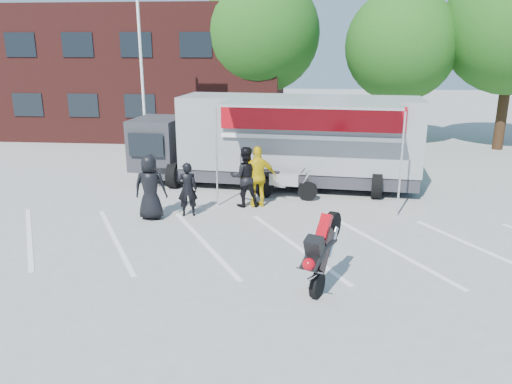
% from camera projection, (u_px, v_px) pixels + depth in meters
% --- Properties ---
extents(ground, '(100.00, 100.00, 0.00)m').
position_uv_depth(ground, '(286.00, 261.00, 11.93)').
color(ground, '#9C9C97').
rests_on(ground, ground).
extents(parking_bay_lines, '(18.09, 13.33, 0.01)m').
position_uv_depth(parking_bay_lines, '(288.00, 245.00, 12.88)').
color(parking_bay_lines, white).
rests_on(parking_bay_lines, ground).
extents(office_building, '(18.00, 8.00, 7.00)m').
position_uv_depth(office_building, '(127.00, 72.00, 29.03)').
color(office_building, '#4A1B17').
rests_on(office_building, ground).
extents(flagpole, '(1.61, 0.12, 8.00)m').
position_uv_depth(flagpole, '(146.00, 43.00, 20.62)').
color(flagpole, white).
rests_on(flagpole, ground).
extents(tree_left, '(6.12, 6.12, 8.64)m').
position_uv_depth(tree_left, '(261.00, 33.00, 25.82)').
color(tree_left, '#382314').
rests_on(tree_left, ground).
extents(tree_mid, '(5.44, 5.44, 7.68)m').
position_uv_depth(tree_mid, '(401.00, 46.00, 24.41)').
color(tree_mid, '#382314').
rests_on(tree_mid, ground).
extents(transporter_truck, '(10.61, 5.82, 3.25)m').
position_uv_depth(transporter_truck, '(284.00, 186.00, 18.37)').
color(transporter_truck, gray).
rests_on(transporter_truck, ground).
extents(parked_motorcycle, '(2.25, 1.04, 1.14)m').
position_uv_depth(parked_motorcycle, '(286.00, 199.00, 16.79)').
color(parked_motorcycle, '#BBBCC1').
rests_on(parked_motorcycle, ground).
extents(stunt_bike_rider, '(1.31, 1.72, 1.83)m').
position_uv_depth(stunt_bike_rider, '(328.00, 286.00, 10.72)').
color(stunt_bike_rider, black).
rests_on(stunt_bike_rider, ground).
extents(spectator_leather_a, '(0.98, 0.67, 1.95)m').
position_uv_depth(spectator_leather_a, '(150.00, 187.00, 14.61)').
color(spectator_leather_a, black).
rests_on(spectator_leather_a, ground).
extents(spectator_leather_b, '(0.67, 0.52, 1.65)m').
position_uv_depth(spectator_leather_b, '(187.00, 189.00, 14.93)').
color(spectator_leather_b, black).
rests_on(spectator_leather_b, ground).
extents(spectator_leather_c, '(1.08, 0.93, 1.93)m').
position_uv_depth(spectator_leather_c, '(245.00, 177.00, 15.79)').
color(spectator_leather_c, black).
rests_on(spectator_leather_c, ground).
extents(spectator_hivis, '(1.22, 0.71, 1.95)m').
position_uv_depth(spectator_hivis, '(258.00, 177.00, 15.75)').
color(spectator_hivis, yellow).
rests_on(spectator_hivis, ground).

